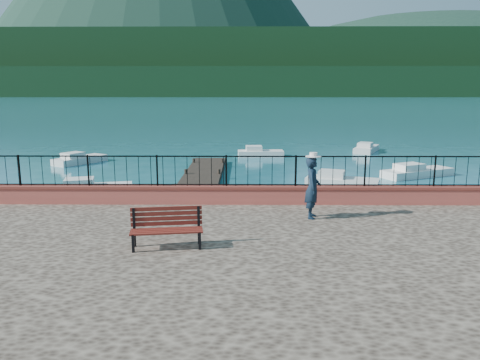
{
  "coord_description": "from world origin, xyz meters",
  "views": [
    {
      "loc": [
        0.27,
        -10.91,
        4.82
      ],
      "look_at": [
        0.15,
        2.0,
        2.3
      ],
      "focal_mm": 35.0,
      "sensor_mm": 36.0,
      "label": 1
    }
  ],
  "objects_px": {
    "park_bench": "(167,236)",
    "person": "(312,188)",
    "boat_3": "(80,157)",
    "boat_1": "(342,179)",
    "boat_4": "(261,151)",
    "boat_0": "(92,186)",
    "boat_2": "(418,170)",
    "boat_5": "(367,147)"
  },
  "relations": [
    {
      "from": "boat_1",
      "to": "boat_2",
      "type": "bearing_deg",
      "value": 48.97
    },
    {
      "from": "park_bench",
      "to": "boat_3",
      "type": "height_order",
      "value": "park_bench"
    },
    {
      "from": "park_bench",
      "to": "boat_4",
      "type": "distance_m",
      "value": 23.57
    },
    {
      "from": "person",
      "to": "boat_3",
      "type": "height_order",
      "value": "person"
    },
    {
      "from": "person",
      "to": "boat_4",
      "type": "xyz_separation_m",
      "value": [
        -0.74,
        20.77,
        -1.68
      ]
    },
    {
      "from": "boat_0",
      "to": "boat_5",
      "type": "bearing_deg",
      "value": 28.18
    },
    {
      "from": "park_bench",
      "to": "person",
      "type": "xyz_separation_m",
      "value": [
        3.72,
        2.59,
        0.6
      ]
    },
    {
      "from": "boat_0",
      "to": "boat_1",
      "type": "relative_size",
      "value": 1.03
    },
    {
      "from": "boat_1",
      "to": "boat_5",
      "type": "height_order",
      "value": "same"
    },
    {
      "from": "boat_0",
      "to": "boat_2",
      "type": "relative_size",
      "value": 0.85
    },
    {
      "from": "park_bench",
      "to": "boat_1",
      "type": "bearing_deg",
      "value": 54.09
    },
    {
      "from": "boat_1",
      "to": "person",
      "type": "bearing_deg",
      "value": -87.17
    },
    {
      "from": "person",
      "to": "boat_3",
      "type": "xyz_separation_m",
      "value": [
        -12.77,
        17.47,
        -1.68
      ]
    },
    {
      "from": "boat_2",
      "to": "boat_0",
      "type": "bearing_deg",
      "value": 170.03
    },
    {
      "from": "park_bench",
      "to": "person",
      "type": "relative_size",
      "value": 0.97
    },
    {
      "from": "boat_1",
      "to": "boat_5",
      "type": "xyz_separation_m",
      "value": [
        4.61,
        13.23,
        0.0
      ]
    },
    {
      "from": "boat_3",
      "to": "boat_2",
      "type": "bearing_deg",
      "value": -70.52
    },
    {
      "from": "boat_2",
      "to": "boat_4",
      "type": "distance_m",
      "value": 11.61
    },
    {
      "from": "park_bench",
      "to": "boat_3",
      "type": "relative_size",
      "value": 0.48
    },
    {
      "from": "boat_4",
      "to": "boat_2",
      "type": "bearing_deg",
      "value": -45.48
    },
    {
      "from": "person",
      "to": "boat_1",
      "type": "bearing_deg",
      "value": -5.94
    },
    {
      "from": "boat_3",
      "to": "boat_4",
      "type": "bearing_deg",
      "value": -42.54
    },
    {
      "from": "person",
      "to": "park_bench",
      "type": "bearing_deg",
      "value": 135.37
    },
    {
      "from": "park_bench",
      "to": "person",
      "type": "bearing_deg",
      "value": 26.75
    },
    {
      "from": "boat_0",
      "to": "boat_5",
      "type": "relative_size",
      "value": 1.0
    },
    {
      "from": "boat_2",
      "to": "boat_5",
      "type": "height_order",
      "value": "same"
    },
    {
      "from": "person",
      "to": "boat_1",
      "type": "relative_size",
      "value": 0.5
    },
    {
      "from": "boat_1",
      "to": "boat_3",
      "type": "height_order",
      "value": "same"
    },
    {
      "from": "park_bench",
      "to": "boat_1",
      "type": "height_order",
      "value": "park_bench"
    },
    {
      "from": "boat_4",
      "to": "boat_1",
      "type": "bearing_deg",
      "value": -73.19
    },
    {
      "from": "boat_4",
      "to": "boat_5",
      "type": "distance_m",
      "value": 8.74
    },
    {
      "from": "person",
      "to": "boat_3",
      "type": "bearing_deg",
      "value": 46.68
    },
    {
      "from": "park_bench",
      "to": "boat_4",
      "type": "bearing_deg",
      "value": 74.62
    },
    {
      "from": "park_bench",
      "to": "boat_5",
      "type": "bearing_deg",
      "value": 58.33
    },
    {
      "from": "park_bench",
      "to": "boat_5",
      "type": "height_order",
      "value": "park_bench"
    },
    {
      "from": "person",
      "to": "boat_0",
      "type": "bearing_deg",
      "value": 58.08
    },
    {
      "from": "park_bench",
      "to": "boat_2",
      "type": "xyz_separation_m",
      "value": [
        11.48,
        15.45,
        -1.08
      ]
    },
    {
      "from": "person",
      "to": "boat_4",
      "type": "distance_m",
      "value": 20.85
    },
    {
      "from": "boat_1",
      "to": "boat_4",
      "type": "xyz_separation_m",
      "value": [
        -3.73,
        10.62,
        0.0
      ]
    },
    {
      "from": "boat_4",
      "to": "person",
      "type": "bearing_deg",
      "value": -90.53
    },
    {
      "from": "person",
      "to": "boat_0",
      "type": "height_order",
      "value": "person"
    },
    {
      "from": "park_bench",
      "to": "boat_4",
      "type": "height_order",
      "value": "park_bench"
    }
  ]
}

